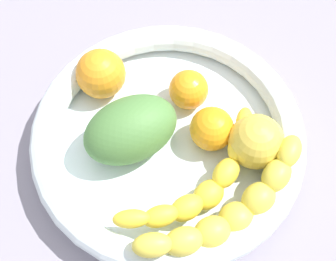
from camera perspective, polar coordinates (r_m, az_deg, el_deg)
The scene contains 9 objects.
kitchen_counter at distance 62.63cm, azimuth 0.00°, elevation -2.64°, with size 120.00×120.00×3.00cm, color gray.
fruit_bowl at distance 58.96cm, azimuth 0.00°, elevation -0.92°, with size 34.31×34.31×5.06cm.
banana_draped_left at distance 53.37cm, azimuth 7.89°, elevation -9.64°, with size 16.75×19.12×5.94cm.
banana_draped_right at distance 54.58cm, azimuth 4.24°, elevation -6.61°, with size 13.57×18.70×5.17cm.
orange_front at distance 61.93cm, azimuth -8.18°, elevation 6.87°, with size 6.54×6.54×6.54cm, color orange.
orange_mid_left at distance 57.83cm, azimuth 5.36°, elevation 0.21°, with size 5.52×5.52×5.52cm, color orange.
orange_mid_right at distance 60.79cm, azimuth 2.53°, elevation 5.00°, with size 5.18×5.18×5.18cm, color orange.
mango_green at distance 56.60cm, azimuth -4.57°, elevation 0.12°, with size 11.87×8.09×7.47cm, color #4E813E.
apple_yellow at distance 57.06cm, azimuth 10.67°, elevation -1.34°, with size 6.73×6.73×6.73cm, color gold.
Camera 1 is at (-6.68, 26.17, 58.01)cm, focal length 50.02 mm.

